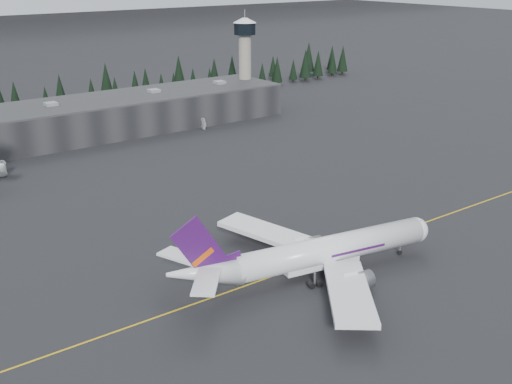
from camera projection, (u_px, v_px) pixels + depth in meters
ground at (312, 257)px, 137.10m from camera, size 1400.00×1400.00×0.00m
taxiline at (318, 260)px, 135.59m from camera, size 400.00×0.40×0.02m
terminal at (80, 119)px, 229.12m from camera, size 160.00×30.00×12.60m
control_tower at (245, 53)px, 267.83m from camera, size 10.00×10.00×37.70m
treeline at (44, 99)px, 256.58m from camera, size 360.00×20.00×15.00m
jet_main at (310, 254)px, 126.91m from camera, size 58.97×53.98×17.47m
gse_vehicle_a at (3, 174)px, 187.85m from camera, size 3.15×5.42×1.42m
gse_vehicle_b at (204, 127)px, 240.57m from camera, size 4.57×1.92×1.55m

